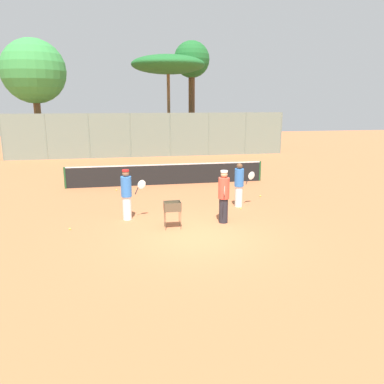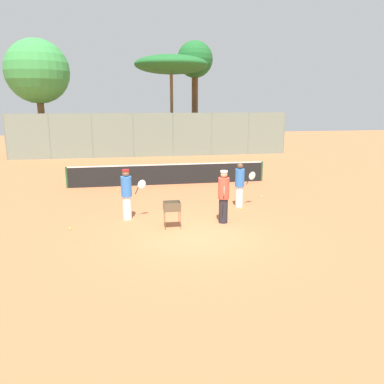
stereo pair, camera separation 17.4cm
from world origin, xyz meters
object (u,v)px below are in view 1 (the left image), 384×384
object	(u,v)px
tennis_net	(167,174)
player_yellow_shirt	(224,196)
player_white_outfit	(239,184)
parked_car	(184,143)
player_red_cap	(127,194)
ball_cart	(172,208)

from	to	relation	value
tennis_net	player_yellow_shirt	bearing A→B (deg)	-79.85
player_white_outfit	parked_car	size ratio (longest dim) A/B	0.43
tennis_net	player_red_cap	xyz separation A→B (m)	(-2.14, -5.61, 0.39)
ball_cart	parked_car	distance (m)	20.50
player_red_cap	ball_cart	size ratio (longest dim) A/B	1.99
player_red_cap	player_yellow_shirt	size ratio (longest dim) A/B	0.98
player_red_cap	parked_car	bearing A→B (deg)	68.52
tennis_net	player_red_cap	distance (m)	6.02
player_white_outfit	ball_cart	distance (m)	3.72
player_white_outfit	parked_car	bearing A→B (deg)	79.02
player_yellow_shirt	parked_car	size ratio (longest dim) A/B	0.44
parked_car	tennis_net	bearing A→B (deg)	-103.03
player_red_cap	tennis_net	bearing A→B (deg)	63.09
player_red_cap	parked_car	world-z (taller)	player_red_cap
player_yellow_shirt	ball_cart	xyz separation A→B (m)	(-1.85, -0.26, -0.28)
ball_cart	player_yellow_shirt	bearing A→B (deg)	7.99
tennis_net	player_red_cap	bearing A→B (deg)	-110.84
player_yellow_shirt	player_white_outfit	bearing A→B (deg)	161.79
player_yellow_shirt	ball_cart	bearing A→B (deg)	-68.62
tennis_net	player_yellow_shirt	xyz separation A→B (m)	(1.18, -6.60, 0.41)
player_red_cap	ball_cart	bearing A→B (deg)	-46.28
player_yellow_shirt	ball_cart	distance (m)	1.88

